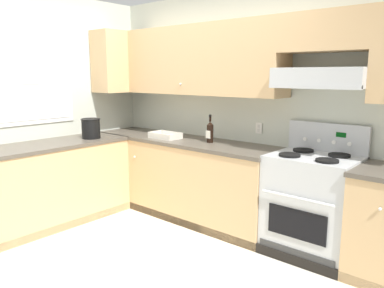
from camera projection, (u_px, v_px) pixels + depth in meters
name	position (u px, v px, depth m)	size (l,w,h in m)	color
ground_plane	(117.00, 260.00, 3.44)	(7.04, 7.04, 0.00)	beige
wall_back	(250.00, 90.00, 4.05)	(4.68, 0.57, 2.55)	beige
wall_left	(42.00, 101.00, 4.38)	(0.47, 4.00, 2.55)	beige
counter_back_run	(203.00, 182.00, 4.28)	(3.60, 0.65, 0.91)	tan
counter_left_run	(43.00, 186.00, 4.15)	(0.63, 1.91, 0.91)	tan
stove	(312.00, 204.00, 3.48)	(0.76, 0.62, 1.20)	#B7BABC
wine_bottle	(210.00, 131.00, 4.16)	(0.07, 0.07, 0.31)	black
bowl	(165.00, 136.00, 4.45)	(0.36, 0.22, 0.07)	beige
bucket	(91.00, 128.00, 4.43)	(0.22, 0.22, 0.23)	black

